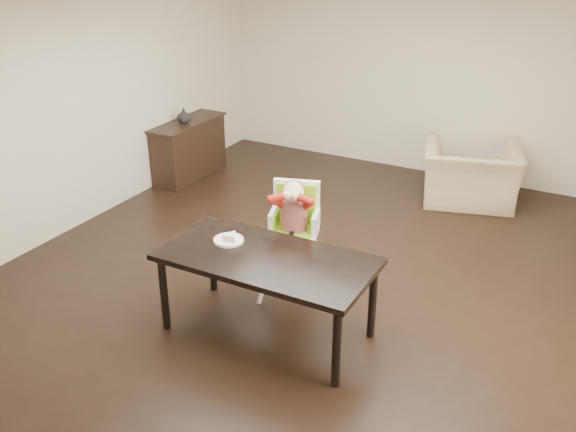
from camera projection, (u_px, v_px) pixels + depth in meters
name	position (u px, v px, depth m)	size (l,w,h in m)	color
ground	(312.00, 279.00, 6.46)	(7.00, 7.00, 0.00)	black
room_walls	(316.00, 98.00, 5.68)	(6.02, 7.02, 2.71)	beige
dining_table	(267.00, 265.00, 5.36)	(1.80, 0.90, 0.75)	black
high_chair	(294.00, 214.00, 5.95)	(0.61, 0.61, 1.15)	white
plate	(229.00, 239.00, 5.56)	(0.35, 0.35, 0.08)	white
armchair	(471.00, 165.00, 7.99)	(1.16, 0.75, 1.01)	tan
sideboard	(189.00, 149.00, 8.89)	(0.44, 1.26, 0.79)	black
vase	(184.00, 116.00, 8.63)	(0.19, 0.20, 0.19)	#99999E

